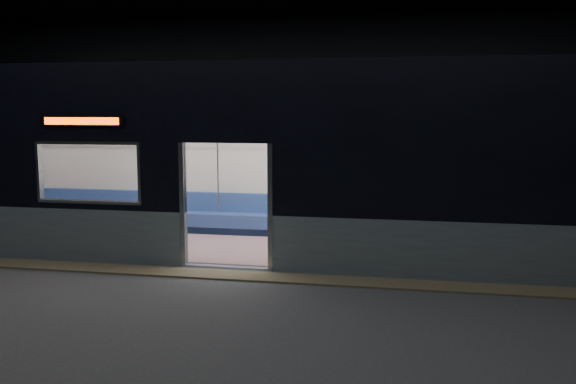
% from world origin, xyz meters
% --- Properties ---
extents(station_floor, '(24.00, 14.00, 0.01)m').
position_xyz_m(station_floor, '(0.00, 0.00, -0.01)').
color(station_floor, '#47494C').
rests_on(station_floor, ground).
extents(station_envelope, '(24.00, 14.00, 5.00)m').
position_xyz_m(station_envelope, '(0.00, 0.00, 3.66)').
color(station_envelope, black).
rests_on(station_envelope, station_floor).
extents(tactile_strip, '(22.80, 0.50, 0.03)m').
position_xyz_m(tactile_strip, '(0.00, 0.55, 0.01)').
color(tactile_strip, '#8C7F59').
rests_on(tactile_strip, station_floor).
extents(metro_car, '(18.00, 3.04, 3.35)m').
position_xyz_m(metro_car, '(-0.00, 2.54, 1.85)').
color(metro_car, '#8998A3').
rests_on(metro_car, station_floor).
extents(passenger, '(0.44, 0.71, 1.36)m').
position_xyz_m(passenger, '(1.79, 3.55, 0.80)').
color(passenger, black).
rests_on(passenger, metro_car).
extents(handbag, '(0.28, 0.24, 0.13)m').
position_xyz_m(handbag, '(1.75, 3.32, 0.67)').
color(handbag, black).
rests_on(handbag, passenger).
extents(transit_map, '(1.04, 0.03, 0.68)m').
position_xyz_m(transit_map, '(4.62, 3.85, 1.49)').
color(transit_map, white).
rests_on(transit_map, metro_car).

